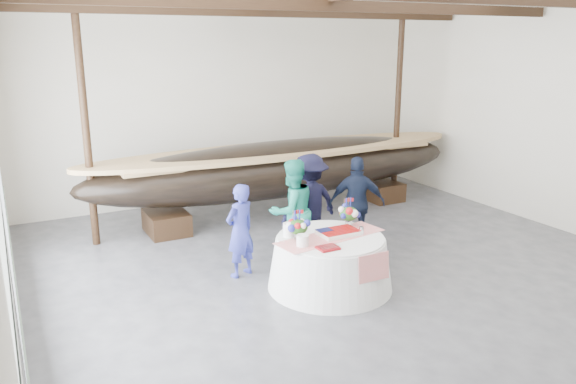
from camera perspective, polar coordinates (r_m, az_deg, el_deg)
floor at (r=8.94m, az=8.85°, el=-9.61°), size 10.00×12.00×0.01m
wall_back at (r=13.49m, az=-6.16°, el=8.85°), size 10.00×0.02×4.50m
pavilion_structure at (r=8.71m, az=7.05°, el=16.91°), size 9.80×11.76×4.50m
open_bay at (r=7.71m, az=-26.93°, el=-0.76°), size 0.03×7.00×3.20m
longboat_display at (r=12.12m, az=-0.44°, el=2.45°), size 8.75×1.75×1.64m
banquet_table at (r=8.74m, az=4.30°, el=-7.11°), size 1.93×1.93×0.83m
tabletop_items at (r=8.65m, az=3.68°, el=-3.37°), size 1.84×1.01×0.40m
guest_woman_blue at (r=9.05m, az=-4.88°, el=-3.92°), size 0.66×0.55×1.54m
guest_woman_teal at (r=9.58m, az=0.39°, el=-1.94°), size 0.96×0.79×1.80m
guest_man_left at (r=10.08m, az=2.20°, el=-1.12°), size 1.24×0.83×1.79m
guest_man_right at (r=10.25m, az=7.02°, el=-1.15°), size 1.09×0.86×1.72m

